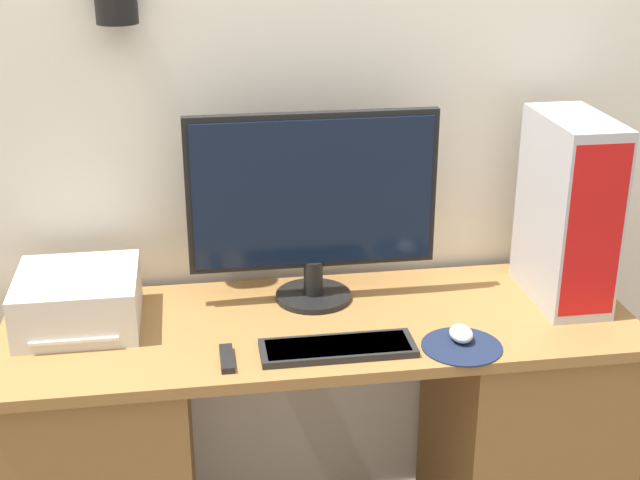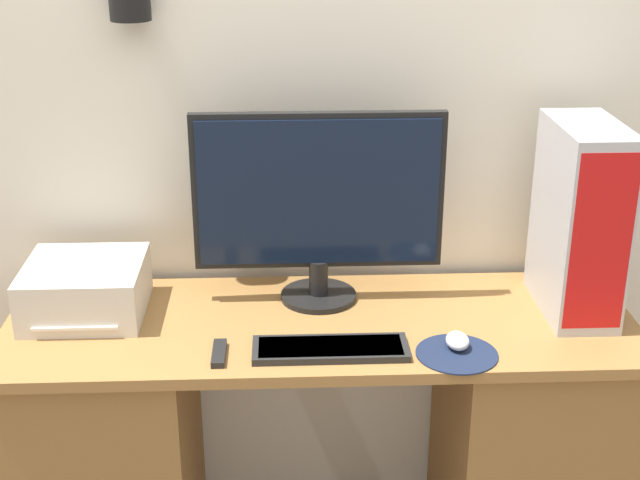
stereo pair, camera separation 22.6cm
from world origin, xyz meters
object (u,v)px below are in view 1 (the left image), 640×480
Objects in this scene: monitor at (312,200)px; mouse at (461,334)px; remote_control at (227,359)px; computer_tower at (568,210)px; keyboard at (338,348)px; printer at (78,300)px.

monitor reaches higher than mouse.
computer_tower is at bearing 13.38° from remote_control.
computer_tower is (0.66, 0.22, 0.25)m from keyboard.
monitor is 1.75× the size of keyboard.
remote_control is at bearing -34.59° from printer.
keyboard is 0.75× the size of computer_tower.
computer_tower reaches higher than mouse.
remote_control is at bearing -178.31° from keyboard.
mouse is 0.59m from remote_control.
computer_tower is (0.35, 0.21, 0.23)m from mouse.
monitor is at bearing 93.36° from keyboard.
printer is (-1.31, 0.03, -0.19)m from computer_tower.
printer is at bearing 178.65° from computer_tower.
mouse is 0.65× the size of remote_control.
monitor is 2.16× the size of printer.
monitor reaches higher than keyboard.
printer reaches higher than remote_control.
monitor reaches higher than computer_tower.
computer_tower is at bearing -1.35° from printer.
remote_control is (-0.59, -0.01, -0.01)m from mouse.
keyboard is 0.74m from computer_tower.
computer_tower is (0.68, -0.09, -0.03)m from monitor.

